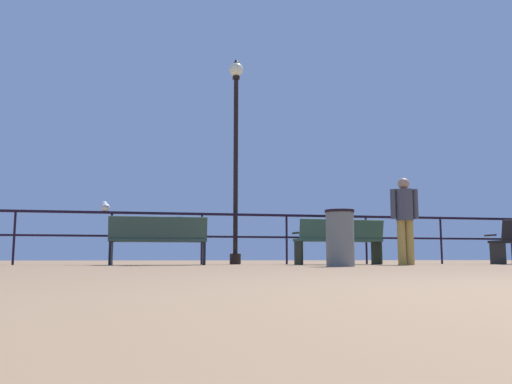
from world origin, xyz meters
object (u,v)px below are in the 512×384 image
at_px(bench_near_left, 158,238).
at_px(person_by_bench, 405,215).
at_px(trash_bin, 340,238).
at_px(bench_near_right, 340,238).
at_px(lamppost_center, 236,141).
at_px(seagull_on_rail, 105,207).

bearing_deg(bench_near_left, person_by_bench, -10.16).
distance_m(person_by_bench, trash_bin, 2.37).
distance_m(bench_near_right, person_by_bench, 1.34).
xyz_separation_m(lamppost_center, seagull_on_rail, (-2.64, -0.16, -1.48)).
bearing_deg(seagull_on_rail, bench_near_right, -11.05).
bearing_deg(lamppost_center, person_by_bench, -32.70).
height_order(person_by_bench, seagull_on_rail, person_by_bench).
distance_m(lamppost_center, person_by_bench, 3.83).
distance_m(bench_near_left, trash_bin, 3.49).
height_order(bench_near_left, person_by_bench, person_by_bench).
bearing_deg(seagull_on_rail, person_by_bench, -17.10).
bearing_deg(bench_near_right, trash_bin, -110.42).
relative_size(bench_near_left, trash_bin, 2.07).
distance_m(bench_near_right, trash_bin, 2.40).
height_order(lamppost_center, seagull_on_rail, lamppost_center).
bearing_deg(bench_near_left, lamppost_center, 33.31).
bearing_deg(bench_near_right, lamppost_center, 151.36).
relative_size(bench_near_left, person_by_bench, 1.10).
height_order(person_by_bench, trash_bin, person_by_bench).
bearing_deg(lamppost_center, trash_bin, -71.90).
bearing_deg(lamppost_center, bench_near_left, -146.69).
bearing_deg(trash_bin, seagull_on_rail, 139.81).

